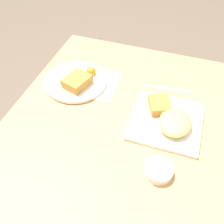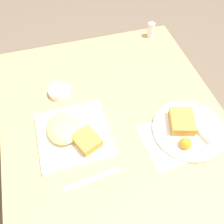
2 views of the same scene
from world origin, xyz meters
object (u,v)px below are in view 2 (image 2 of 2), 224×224
(plate_square_near, at_px, (71,133))
(sauce_ramekin, at_px, (60,91))
(salt_shaker, at_px, (151,31))
(butter_knife, at_px, (93,179))
(plate_oval_far, at_px, (188,129))

(plate_square_near, distance_m, sauce_ramekin, 0.22)
(plate_square_near, distance_m, salt_shaker, 0.70)
(sauce_ramekin, bearing_deg, butter_knife, 5.93)
(plate_square_near, height_order, butter_knife, plate_square_near)
(plate_square_near, bearing_deg, butter_knife, 10.32)
(butter_knife, bearing_deg, plate_oval_far, 6.97)
(plate_oval_far, height_order, sauce_ramekin, plate_oval_far)
(plate_square_near, bearing_deg, salt_shaker, 134.25)
(plate_oval_far, height_order, butter_knife, plate_oval_far)
(plate_square_near, relative_size, salt_shaker, 3.52)
(plate_square_near, height_order, sauce_ramekin, plate_square_near)
(plate_square_near, bearing_deg, sauce_ramekin, -177.83)
(plate_oval_far, distance_m, sauce_ramekin, 0.54)
(plate_oval_far, height_order, salt_shaker, salt_shaker)
(plate_square_near, relative_size, butter_knife, 1.30)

